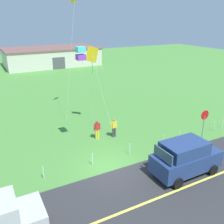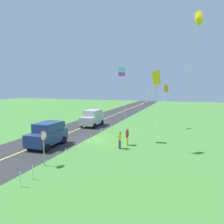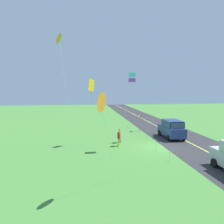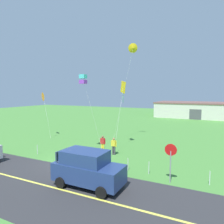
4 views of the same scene
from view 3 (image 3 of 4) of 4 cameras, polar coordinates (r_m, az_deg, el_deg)
name	(u,v)px [view 3 (image 3 of 4)]	position (r m, az deg, el deg)	size (l,w,h in m)	color
ground_plane	(160,148)	(22.23, 12.87, -9.54)	(120.00, 120.00, 0.10)	#478438
asphalt_road	(196,146)	(23.87, 22.02, -8.62)	(120.00, 7.00, 0.00)	#2D2D30
road_centre_stripe	(196,146)	(23.87, 22.02, -8.61)	(120.00, 0.16, 0.00)	#E5E04C
car_suv_foreground	(171,129)	(26.45, 15.96, -4.42)	(4.40, 2.12, 2.24)	navy
stop_sign	(140,119)	(29.64, 7.59, -1.83)	(0.76, 0.08, 2.56)	gray
person_adult_near	(119,138)	(21.94, 1.82, -7.13)	(0.58, 0.22, 1.60)	yellow
person_adult_companion	(120,135)	(23.30, 2.11, -6.34)	(0.58, 0.22, 1.60)	#3F3F47
kite_red_low	(132,78)	(20.08, 5.47, 9.33)	(1.81, 1.30, 7.48)	silver
kite_blue_mid	(92,86)	(22.03, -5.62, 6.98)	(0.91, 3.47, 7.03)	silver
kite_yellow_high	(100,102)	(11.01, -3.21, 2.63)	(2.74, 1.56, 5.81)	silver
kite_green_far	(59,39)	(22.58, -14.18, 18.73)	(2.52, 1.78, 11.49)	silver
fence_post_0	(169,156)	(18.14, 15.40, -11.59)	(0.05, 0.05, 0.90)	silver
fence_post_1	(156,146)	(21.05, 11.95, -9.01)	(0.05, 0.05, 0.90)	silver
fence_post_2	(147,139)	(23.73, 9.61, -7.21)	(0.05, 0.05, 0.90)	silver
fence_post_3	(140,133)	(26.58, 7.69, -5.73)	(0.05, 0.05, 0.90)	silver
fence_post_4	(137,131)	(28.10, 6.84, -5.07)	(0.05, 0.05, 0.90)	silver
fence_post_5	(131,125)	(31.87, 5.10, -3.70)	(0.05, 0.05, 0.90)	silver
fence_post_6	(129,124)	(32.91, 4.70, -3.38)	(0.05, 0.05, 0.90)	silver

